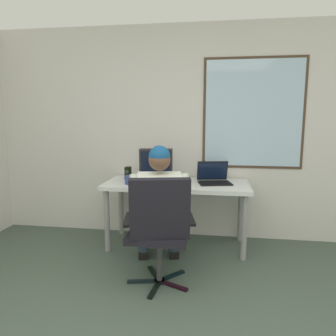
{
  "coord_description": "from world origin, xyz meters",
  "views": [
    {
      "loc": [
        0.21,
        -1.16,
        1.49
      ],
      "look_at": [
        -0.25,
        1.89,
        0.98
      ],
      "focal_mm": 34.08,
      "sensor_mm": 36.0,
      "label": 1
    }
  ],
  "objects_px": {
    "person_seated": "(159,207)",
    "wine_glass": "(178,177)",
    "crt_monitor": "(156,164)",
    "laptop": "(214,177)",
    "coffee_mug": "(129,180)",
    "desk_speaker": "(128,173)",
    "office_chair": "(159,225)",
    "desk": "(177,190)"
  },
  "relations": [
    {
      "from": "office_chair",
      "to": "coffee_mug",
      "type": "relative_size",
      "value": 10.69
    },
    {
      "from": "person_seated",
      "to": "wine_glass",
      "type": "bearing_deg",
      "value": 76.95
    },
    {
      "from": "crt_monitor",
      "to": "person_seated",
      "type": "bearing_deg",
      "value": -77.16
    },
    {
      "from": "desk_speaker",
      "to": "wine_glass",
      "type": "bearing_deg",
      "value": -24.7
    },
    {
      "from": "person_seated",
      "to": "crt_monitor",
      "type": "bearing_deg",
      "value": 102.84
    },
    {
      "from": "desk_speaker",
      "to": "office_chair",
      "type": "bearing_deg",
      "value": -62.15
    },
    {
      "from": "coffee_mug",
      "to": "wine_glass",
      "type": "bearing_deg",
      "value": -1.05
    },
    {
      "from": "crt_monitor",
      "to": "wine_glass",
      "type": "bearing_deg",
      "value": -34.25
    },
    {
      "from": "crt_monitor",
      "to": "wine_glass",
      "type": "relative_size",
      "value": 2.87
    },
    {
      "from": "coffee_mug",
      "to": "desk_speaker",
      "type": "bearing_deg",
      "value": 107.21
    },
    {
      "from": "crt_monitor",
      "to": "desk",
      "type": "bearing_deg",
      "value": -5.07
    },
    {
      "from": "desk_speaker",
      "to": "person_seated",
      "type": "bearing_deg",
      "value": -57.04
    },
    {
      "from": "office_chair",
      "to": "crt_monitor",
      "type": "distance_m",
      "value": 1.06
    },
    {
      "from": "person_seated",
      "to": "laptop",
      "type": "distance_m",
      "value": 0.89
    },
    {
      "from": "office_chair",
      "to": "desk_speaker",
      "type": "relative_size",
      "value": 7.01
    },
    {
      "from": "laptop",
      "to": "wine_glass",
      "type": "bearing_deg",
      "value": -149.1
    },
    {
      "from": "office_chair",
      "to": "person_seated",
      "type": "height_order",
      "value": "person_seated"
    },
    {
      "from": "person_seated",
      "to": "wine_glass",
      "type": "xyz_separation_m",
      "value": [
        0.12,
        0.51,
        0.19
      ]
    },
    {
      "from": "person_seated",
      "to": "wine_glass",
      "type": "relative_size",
      "value": 9.31
    },
    {
      "from": "crt_monitor",
      "to": "coffee_mug",
      "type": "xyz_separation_m",
      "value": [
        -0.27,
        -0.18,
        -0.16
      ]
    },
    {
      "from": "crt_monitor",
      "to": "coffee_mug",
      "type": "height_order",
      "value": "crt_monitor"
    },
    {
      "from": "wine_glass",
      "to": "crt_monitor",
      "type": "bearing_deg",
      "value": 145.75
    },
    {
      "from": "laptop",
      "to": "wine_glass",
      "type": "relative_size",
      "value": 3.04
    },
    {
      "from": "laptop",
      "to": "person_seated",
      "type": "bearing_deg",
      "value": -123.92
    },
    {
      "from": "office_chair",
      "to": "coffee_mug",
      "type": "xyz_separation_m",
      "value": [
        -0.48,
        0.79,
        0.21
      ]
    },
    {
      "from": "crt_monitor",
      "to": "desk_speaker",
      "type": "distance_m",
      "value": 0.4
    },
    {
      "from": "laptop",
      "to": "coffee_mug",
      "type": "height_order",
      "value": "laptop"
    },
    {
      "from": "desk",
      "to": "wine_glass",
      "type": "height_order",
      "value": "wine_glass"
    },
    {
      "from": "office_chair",
      "to": "laptop",
      "type": "height_order",
      "value": "office_chair"
    },
    {
      "from": "desk",
      "to": "desk_speaker",
      "type": "bearing_deg",
      "value": 168.12
    },
    {
      "from": "desk",
      "to": "office_chair",
      "type": "distance_m",
      "value": 0.95
    },
    {
      "from": "person_seated",
      "to": "coffee_mug",
      "type": "bearing_deg",
      "value": 129.81
    },
    {
      "from": "laptop",
      "to": "coffee_mug",
      "type": "bearing_deg",
      "value": -166.96
    },
    {
      "from": "crt_monitor",
      "to": "desk_speaker",
      "type": "height_order",
      "value": "crt_monitor"
    },
    {
      "from": "crt_monitor",
      "to": "wine_glass",
      "type": "distance_m",
      "value": 0.35
    },
    {
      "from": "laptop",
      "to": "coffee_mug",
      "type": "distance_m",
      "value": 0.94
    },
    {
      "from": "desk_speaker",
      "to": "coffee_mug",
      "type": "height_order",
      "value": "desk_speaker"
    },
    {
      "from": "person_seated",
      "to": "coffee_mug",
      "type": "distance_m",
      "value": 0.68
    },
    {
      "from": "person_seated",
      "to": "wine_glass",
      "type": "height_order",
      "value": "person_seated"
    },
    {
      "from": "crt_monitor",
      "to": "laptop",
      "type": "distance_m",
      "value": 0.66
    },
    {
      "from": "crt_monitor",
      "to": "laptop",
      "type": "height_order",
      "value": "crt_monitor"
    },
    {
      "from": "person_seated",
      "to": "coffee_mug",
      "type": "xyz_separation_m",
      "value": [
        -0.43,
        0.52,
        0.14
      ]
    }
  ]
}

